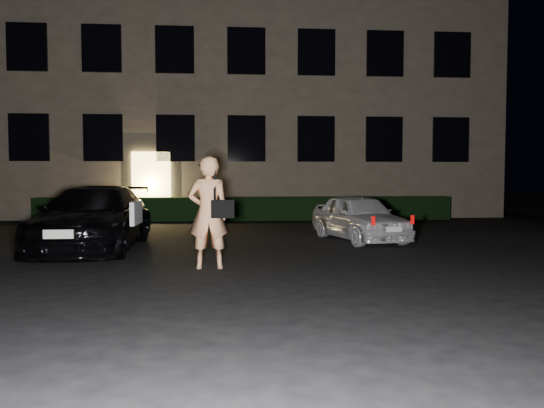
{
  "coord_description": "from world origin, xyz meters",
  "views": [
    {
      "loc": [
        -0.62,
        -8.77,
        1.6
      ],
      "look_at": [
        0.24,
        2.0,
        1.04
      ],
      "focal_mm": 35.0,
      "sensor_mm": 36.0,
      "label": 1
    }
  ],
  "objects": [
    {
      "name": "ground",
      "position": [
        0.0,
        0.0,
        0.0
      ],
      "size": [
        80.0,
        80.0,
        0.0
      ],
      "primitive_type": "plane",
      "color": "black",
      "rests_on": "ground"
    },
    {
      "name": "building",
      "position": [
        -0.0,
        14.99,
        6.0
      ],
      "size": [
        20.0,
        8.11,
        12.0
      ],
      "color": "brown",
      "rests_on": "ground"
    },
    {
      "name": "man",
      "position": [
        -0.99,
        0.46,
        0.98
      ],
      "size": [
        0.81,
        0.49,
        1.95
      ],
      "rotation": [
        0.0,
        0.0,
        3.18
      ],
      "color": "#FFAC75",
      "rests_on": "ground"
    },
    {
      "name": "hatch",
      "position": [
        2.58,
        4.19,
        0.58
      ],
      "size": [
        2.13,
        3.66,
        1.17
      ],
      "rotation": [
        0.0,
        0.0,
        0.23
      ],
      "color": "silver",
      "rests_on": "ground"
    },
    {
      "name": "hedge",
      "position": [
        0.0,
        10.5,
        0.42
      ],
      "size": [
        15.0,
        0.7,
        0.85
      ],
      "primitive_type": "cube",
      "color": "black",
      "rests_on": "ground"
    },
    {
      "name": "sedan",
      "position": [
        -3.58,
        3.05,
        0.7
      ],
      "size": [
        2.08,
        4.91,
        1.39
      ],
      "rotation": [
        0.0,
        0.0,
        0.0
      ],
      "color": "black",
      "rests_on": "ground"
    }
  ]
}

